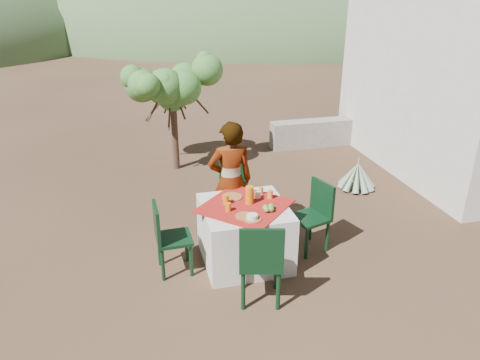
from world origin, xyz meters
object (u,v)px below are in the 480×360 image
object	(u,v)px
chair_right	(315,213)
guesthouse	(476,85)
juice_pitcher	(250,195)
shrub_tree	(175,90)
table	(245,233)
chair_left	(167,235)
agave	(357,176)
person	(231,181)
chair_near	(261,260)
chair_far	(232,189)

from	to	relation	value
chair_right	guesthouse	world-z (taller)	guesthouse
juice_pitcher	shrub_tree	bearing A→B (deg)	98.06
table	juice_pitcher	distance (m)	0.50
chair_left	agave	bearing A→B (deg)	-65.17
agave	guesthouse	bearing A→B (deg)	13.53
person	juice_pitcher	distance (m)	0.58
chair_near	agave	distance (m)	3.50
person	shrub_tree	world-z (taller)	shrub_tree
chair_left	juice_pitcher	distance (m)	1.09
chair_near	shrub_tree	distance (m)	4.31
table	chair_left	distance (m)	0.96
juice_pitcher	agave	bearing A→B (deg)	34.51
table	chair_far	bearing A→B (deg)	84.64
table	chair_near	distance (m)	0.89
chair_right	person	size ratio (longest dim) A/B	0.56
chair_left	chair_right	distance (m)	1.90
chair_near	chair_right	xyz separation A→B (m)	(1.00, 0.94, -0.04)
table	person	world-z (taller)	person
shrub_tree	juice_pitcher	xyz separation A→B (m)	(0.47, -3.29, -0.57)
chair_near	shrub_tree	bearing A→B (deg)	-70.93
chair_right	guesthouse	size ratio (longest dim) A/B	0.22
chair_left	person	bearing A→B (deg)	-56.62
chair_near	agave	bearing A→B (deg)	-119.64
shrub_tree	agave	bearing A→B (deg)	-31.68
table	chair_left	size ratio (longest dim) A/B	1.45
agave	shrub_tree	bearing A→B (deg)	148.32
chair_right	shrub_tree	bearing A→B (deg)	-175.05
chair_far	juice_pitcher	world-z (taller)	juice_pitcher
chair_left	agave	xyz separation A→B (m)	(3.32, 1.65, -0.27)
person	agave	world-z (taller)	person
guesthouse	chair_left	bearing A→B (deg)	-158.84
person	shrub_tree	size ratio (longest dim) A/B	0.89
table	chair_right	xyz separation A→B (m)	(0.95, 0.07, 0.13)
chair_far	juice_pitcher	bearing A→B (deg)	-70.15
chair_right	guesthouse	bearing A→B (deg)	101.41
table	agave	distance (m)	2.88
table	chair_near	world-z (taller)	chair_near
chair_far	chair_right	size ratio (longest dim) A/B	0.96
table	juice_pitcher	xyz separation A→B (m)	(0.07, 0.05, 0.49)
chair_far	agave	distance (m)	2.35
chair_left	person	world-z (taller)	person
chair_right	person	world-z (taller)	person
chair_right	guesthouse	distance (m)	4.60
chair_far	juice_pitcher	xyz separation A→B (m)	(-0.03, -1.04, 0.38)
chair_far	guesthouse	bearing A→B (deg)	34.97
shrub_tree	chair_right	bearing A→B (deg)	-67.68
chair_left	person	distance (m)	1.17
juice_pitcher	chair_right	bearing A→B (deg)	1.49
guesthouse	juice_pitcher	xyz separation A→B (m)	(-4.81, -2.19, -0.63)
table	guesthouse	size ratio (longest dim) A/B	0.31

